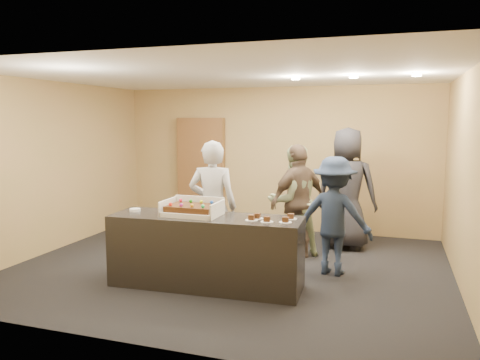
# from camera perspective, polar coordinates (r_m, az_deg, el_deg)

# --- Properties ---
(room) EXTENTS (6.04, 6.00, 2.70)m
(room) POSITION_cam_1_polar(r_m,az_deg,el_deg) (6.54, -1.14, 0.85)
(room) COLOR black
(room) RESTS_ON ground
(serving_counter) EXTENTS (2.43, 0.82, 0.90)m
(serving_counter) POSITION_cam_1_polar(r_m,az_deg,el_deg) (5.94, -4.17, -8.68)
(serving_counter) COLOR black
(serving_counter) RESTS_ON floor
(storage_cabinet) EXTENTS (0.97, 0.15, 2.13)m
(storage_cabinet) POSITION_cam_1_polar(r_m,az_deg,el_deg) (9.34, -4.76, 1.01)
(storage_cabinet) COLOR brown
(storage_cabinet) RESTS_ON floor
(cake_box) EXTENTS (0.70, 0.49, 0.21)m
(cake_box) POSITION_cam_1_polar(r_m,az_deg,el_deg) (5.92, -5.74, -3.81)
(cake_box) COLOR white
(cake_box) RESTS_ON serving_counter
(sheet_cake) EXTENTS (0.60, 0.41, 0.12)m
(sheet_cake) POSITION_cam_1_polar(r_m,az_deg,el_deg) (5.89, -5.86, -3.37)
(sheet_cake) COLOR #351E0C
(sheet_cake) RESTS_ON cake_box
(plate_stack) EXTENTS (0.14, 0.14, 0.04)m
(plate_stack) POSITION_cam_1_polar(r_m,az_deg,el_deg) (6.28, -12.68, -3.58)
(plate_stack) COLOR white
(plate_stack) RESTS_ON serving_counter
(slice_a) EXTENTS (0.15, 0.15, 0.07)m
(slice_a) POSITION_cam_1_polar(r_m,az_deg,el_deg) (5.57, 1.41, -4.72)
(slice_a) COLOR white
(slice_a) RESTS_ON serving_counter
(slice_b) EXTENTS (0.15, 0.15, 0.07)m
(slice_b) POSITION_cam_1_polar(r_m,az_deg,el_deg) (5.67, 2.12, -4.52)
(slice_b) COLOR white
(slice_b) RESTS_ON serving_counter
(slice_c) EXTENTS (0.15, 0.15, 0.07)m
(slice_c) POSITION_cam_1_polar(r_m,az_deg,el_deg) (5.49, 3.30, -4.91)
(slice_c) COLOR white
(slice_c) RESTS_ON serving_counter
(slice_d) EXTENTS (0.15, 0.15, 0.07)m
(slice_d) POSITION_cam_1_polar(r_m,az_deg,el_deg) (5.68, 6.19, -4.53)
(slice_d) COLOR white
(slice_d) RESTS_ON serving_counter
(slice_e) EXTENTS (0.15, 0.15, 0.07)m
(slice_e) POSITION_cam_1_polar(r_m,az_deg,el_deg) (5.48, 5.56, -4.95)
(slice_e) COLOR white
(slice_e) RESTS_ON serving_counter
(person_server_grey) EXTENTS (0.72, 0.53, 1.82)m
(person_server_grey) POSITION_cam_1_polar(r_m,az_deg,el_deg) (6.42, -3.35, -3.27)
(person_server_grey) COLOR #AFB0B5
(person_server_grey) RESTS_ON floor
(person_sage_man) EXTENTS (1.05, 1.02, 1.71)m
(person_sage_man) POSITION_cam_1_polar(r_m,az_deg,el_deg) (7.20, 6.55, -2.59)
(person_sage_man) COLOR #9EAD7C
(person_sage_man) RESTS_ON floor
(person_navy_man) EXTENTS (1.10, 0.72, 1.60)m
(person_navy_man) POSITION_cam_1_polar(r_m,az_deg,el_deg) (6.46, 11.39, -4.30)
(person_navy_man) COLOR #1C273E
(person_navy_man) RESTS_ON floor
(person_brown_extra) EXTENTS (0.96, 1.06, 1.74)m
(person_brown_extra) POSITION_cam_1_polar(r_m,az_deg,el_deg) (7.10, 7.15, -2.61)
(person_brown_extra) COLOR brown
(person_brown_extra) RESTS_ON floor
(person_dark_suit) EXTENTS (1.01, 0.70, 1.97)m
(person_dark_suit) POSITION_cam_1_polar(r_m,az_deg,el_deg) (7.77, 12.88, -1.00)
(person_dark_suit) COLOR #242429
(person_dark_suit) RESTS_ON floor
(ceiling_spotlights) EXTENTS (1.72, 0.12, 0.03)m
(ceiling_spotlights) POSITION_cam_1_polar(r_m,az_deg,el_deg) (6.67, 13.70, 12.14)
(ceiling_spotlights) COLOR #FFEAC6
(ceiling_spotlights) RESTS_ON ceiling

